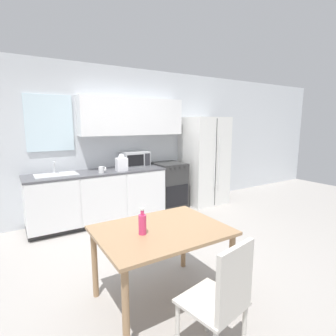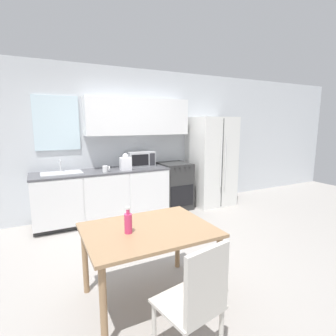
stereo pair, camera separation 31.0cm
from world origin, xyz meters
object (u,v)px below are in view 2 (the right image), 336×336
object	(u,v)px
microwave	(140,159)
drink_bottle	(128,223)
oven_range	(175,186)
dining_chair_near	(197,299)
coffee_mug	(106,169)
refrigerator	(211,161)
dining_table	(149,238)

from	to	relation	value
microwave	drink_bottle	world-z (taller)	microwave
oven_range	dining_chair_near	xyz separation A→B (m)	(-1.54, -3.18, 0.08)
coffee_mug	dining_chair_near	distance (m)	3.03
oven_range	refrigerator	bearing A→B (deg)	-4.49
refrigerator	drink_bottle	bearing A→B (deg)	-138.27
refrigerator	microwave	distance (m)	1.53
refrigerator	coffee_mug	world-z (taller)	refrigerator
refrigerator	dining_chair_near	distance (m)	3.93
drink_bottle	coffee_mug	bearing A→B (deg)	81.22
microwave	drink_bottle	size ratio (longest dim) A/B	2.08
oven_range	coffee_mug	size ratio (longest dim) A/B	7.69
refrigerator	microwave	bearing A→B (deg)	173.32
oven_range	microwave	xyz separation A→B (m)	(-0.68, 0.11, 0.57)
microwave	dining_table	xyz separation A→B (m)	(-0.87, -2.47, -0.40)
coffee_mug	refrigerator	bearing A→B (deg)	2.91
dining_table	dining_chair_near	bearing A→B (deg)	-89.62
coffee_mug	drink_bottle	size ratio (longest dim) A/B	0.50
refrigerator	oven_range	bearing A→B (deg)	175.51
dining_chair_near	dining_table	bearing A→B (deg)	79.58
dining_chair_near	drink_bottle	xyz separation A→B (m)	(-0.20, 0.81, 0.29)
refrigerator	coffee_mug	distance (m)	2.25
coffee_mug	dining_table	xyz separation A→B (m)	(-0.14, -2.18, -0.31)
dining_table	drink_bottle	distance (m)	0.28
oven_range	dining_table	bearing A→B (deg)	-123.37
coffee_mug	microwave	bearing A→B (deg)	21.75
oven_range	coffee_mug	world-z (taller)	coffee_mug
coffee_mug	dining_table	bearing A→B (deg)	-93.66
dining_table	drink_bottle	world-z (taller)	drink_bottle
oven_range	drink_bottle	xyz separation A→B (m)	(-1.75, -2.37, 0.36)
dining_chair_near	microwave	bearing A→B (deg)	64.49
microwave	dining_table	size ratio (longest dim) A/B	0.42
oven_range	microwave	distance (m)	0.90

